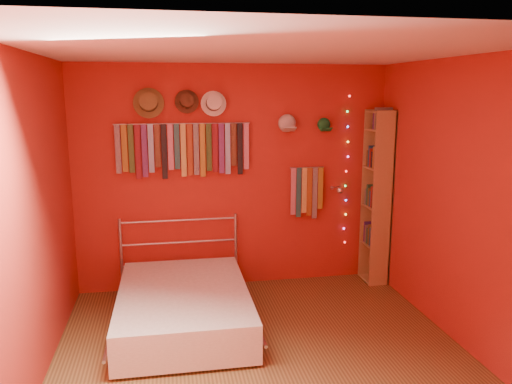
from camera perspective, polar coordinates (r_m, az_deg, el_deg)
ground at (r=4.39m, az=1.02°, el=-18.69°), size 3.50×3.50×0.00m
back_wall at (r=5.61m, az=-2.51°, el=1.64°), size 3.50×0.02×2.50m
right_wall at (r=4.59m, az=23.02°, el=-1.48°), size 0.02×3.50×2.50m
left_wall at (r=3.96m, az=-24.59°, el=-3.55°), size 0.02×3.50×2.50m
ceiling at (r=3.81m, az=1.16°, el=15.89°), size 3.50×3.50×0.02m
tie_rack at (r=5.44m, az=-8.27°, el=5.05°), size 1.45×0.03×0.60m
small_tie_rack at (r=5.74m, az=5.82°, el=0.20°), size 0.40×0.03×0.60m
fedora_olive at (r=5.37m, az=-12.19°, el=9.99°), size 0.32×0.17×0.32m
fedora_brown at (r=5.38m, az=-7.90°, el=10.27°), size 0.25×0.14×0.25m
fedora_white at (r=5.40m, az=-4.85°, el=10.11°), size 0.27×0.15×0.27m
cap_white at (r=5.59m, az=3.57°, el=7.83°), size 0.19×0.24×0.19m
cap_green at (r=5.71m, az=7.76°, el=7.65°), size 0.16×0.20×0.16m
fairy_lights at (r=5.88m, az=10.31°, el=2.34°), size 0.05×0.02×1.74m
reading_lamp at (r=5.67m, az=9.44°, el=0.25°), size 0.08×0.32×0.10m
bookshelf at (r=5.90m, az=13.97°, el=-0.49°), size 0.25×0.34×2.00m
bed at (r=4.90m, az=-8.26°, el=-12.80°), size 1.31×1.79×0.86m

